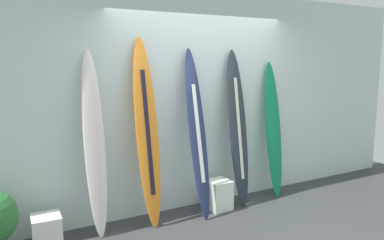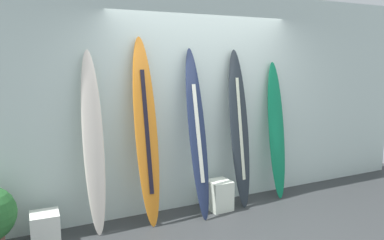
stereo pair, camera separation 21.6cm
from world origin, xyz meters
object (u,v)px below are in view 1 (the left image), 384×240
Objects in this scene: surfboard_charcoal at (238,128)px; surfboard_navy at (197,133)px; surfboard_sunset at (147,133)px; display_block_center at (219,195)px; surfboard_emerald at (273,131)px; surfboard_ivory at (94,145)px; display_block_left at (47,233)px.

surfboard_navy is at bearing -174.46° from surfboard_charcoal.
surfboard_navy is at bearing -4.81° from surfboard_sunset.
display_block_center is at bearing -169.76° from surfboard_charcoal.
surfboard_emerald is (1.29, 0.10, -0.10)m from surfboard_navy.
display_block_center is (0.96, -0.05, -0.90)m from surfboard_sunset.
surfboard_navy is 1.30m from surfboard_emerald.
surfboard_ivory is 0.93× the size of surfboard_sunset.
surfboard_navy is at bearing -3.82° from surfboard_ivory.
surfboard_charcoal is at bearing 5.54° from surfboard_navy.
surfboard_navy is 1.01× the size of surfboard_charcoal.
surfboard_charcoal is (1.90, -0.02, 0.02)m from surfboard_ivory.
display_block_left is at bearing -177.33° from surfboard_emerald.
surfboard_ivory is at bearing 179.40° from surfboard_charcoal.
surfboard_ivory reaches higher than display_block_left.
display_block_center is at bearing 0.78° from surfboard_navy.
surfboard_ivory is at bearing 177.24° from surfboard_sunset.
display_block_center is at bearing -2.87° from surfboard_ivory.
surfboard_ivory is 2.54m from surfboard_emerald.
surfboard_sunset is 6.16× the size of display_block_left.
surfboard_sunset is at bearing 175.19° from surfboard_navy.
surfboard_ivory is at bearing -179.63° from surfboard_emerald.
surfboard_ivory reaches higher than display_block_center.
surfboard_charcoal is at bearing 2.52° from display_block_left.
surfboard_charcoal is 1.09× the size of surfboard_emerald.
surfboard_sunset is 1.48m from display_block_left.
surfboard_navy is 1.09× the size of surfboard_emerald.
surfboard_navy is at bearing 1.43° from display_block_left.
surfboard_sunset is at bearing -179.58° from surfboard_charcoal.
surfboard_sunset reaches higher than surfboard_emerald.
surfboard_sunset is 1.16× the size of surfboard_emerald.
display_block_center is (-0.33, -0.06, -0.84)m from surfboard_charcoal.
surfboard_ivory is 5.31× the size of display_block_center.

